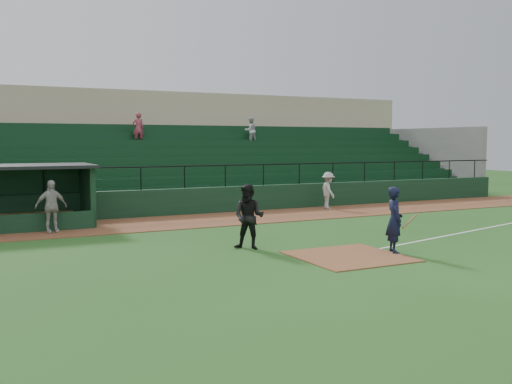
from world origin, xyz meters
name	(u,v)px	position (x,y,z in m)	size (l,w,h in m)	color
ground	(330,251)	(0.00, 0.00, 0.00)	(90.00, 90.00, 0.00)	#214E19
warning_track	(225,219)	(0.00, 8.00, 0.01)	(40.00, 4.00, 0.03)	brown
home_plate_dirt	(349,256)	(0.00, -1.00, 0.01)	(3.00, 3.00, 0.03)	brown
foul_line	(487,228)	(8.00, 1.20, 0.01)	(18.00, 0.09, 0.01)	white
stadium_structure	(164,160)	(0.00, 16.46, 2.30)	(38.00, 13.08, 6.40)	black
batter_at_plate	(395,220)	(1.52, -1.13, 0.99)	(1.14, 0.84, 1.98)	black
umpire	(249,217)	(-2.06, 1.36, 1.00)	(0.97, 0.76, 2.00)	black
runner	(328,190)	(5.97, 9.07, 0.92)	(1.16, 0.66, 1.79)	#AAA49F
dugout_player_a	(51,206)	(-7.09, 7.32, 0.98)	(1.11, 0.46, 1.89)	#ADA8A2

